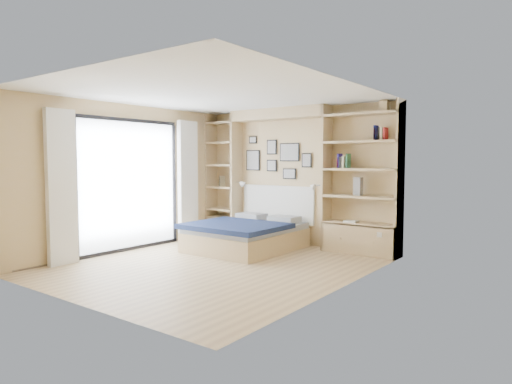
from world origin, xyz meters
The scene contains 9 objects.
ground centered at (0.00, 0.00, 0.00)m, with size 4.50×4.50×0.00m, color tan.
room_shell centered at (-0.39, 1.52, 1.08)m, with size 4.50×4.50×4.50m.
bed centered at (-0.41, 1.27, 0.26)m, with size 1.58×1.94×1.07m.
photo_gallery centered at (-0.45, 2.22, 1.60)m, with size 1.48×0.02×0.82m.
reading_lamps centered at (-0.30, 2.00, 1.10)m, with size 1.92×0.12×0.15m.
shelf_decor centered at (1.16, 2.07, 1.70)m, with size 3.51×0.23×2.03m.
deck centered at (-3.60, 0.00, 0.00)m, with size 3.20×4.00×0.05m, color brown.
deck_chair centered at (-3.65, -0.08, 0.37)m, with size 0.48×0.78×0.78m.
shipping_container centered at (-11.03, 2.02, 1.18)m, with size 2.27×5.67×2.36m, color navy.
Camera 1 is at (4.42, -4.96, 1.55)m, focal length 32.00 mm.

